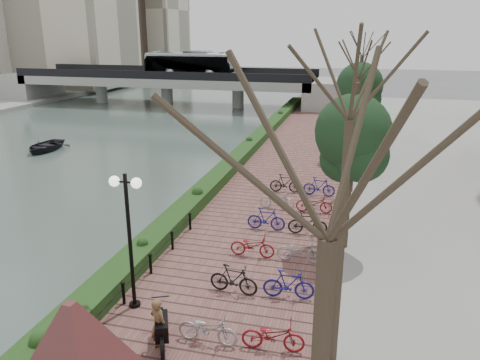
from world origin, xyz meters
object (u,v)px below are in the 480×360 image
(motorcycle, at_px, (162,326))
(boat, at_px, (44,146))
(lamppost, at_px, (128,212))
(granite_monument, at_px, (76,360))
(pedestrian, at_px, (158,324))

(motorcycle, bearing_deg, boat, 108.53)
(lamppost, height_order, boat, lamppost)
(lamppost, bearing_deg, motorcycle, -42.49)
(granite_monument, height_order, boat, granite_monument)
(pedestrian, relative_size, boat, 0.41)
(lamppost, distance_m, motorcycle, 3.41)
(granite_monument, distance_m, motorcycle, 3.08)
(boat, bearing_deg, motorcycle, -49.50)
(motorcycle, distance_m, boat, 26.80)
(granite_monument, bearing_deg, pedestrian, 73.21)
(granite_monument, relative_size, boat, 1.44)
(granite_monument, bearing_deg, lamppost, 101.48)
(granite_monument, xyz_separation_m, pedestrian, (0.76, 2.53, -0.68))
(pedestrian, distance_m, boat, 27.08)
(motorcycle, bearing_deg, granite_monument, -128.28)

